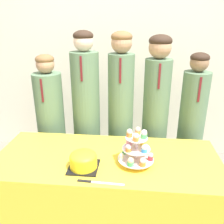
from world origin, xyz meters
name	(u,v)px	position (x,y,z in m)	size (l,w,h in m)	color
wall_back	(120,50)	(0.00, 1.80, 1.35)	(9.00, 0.06, 2.70)	beige
table	(107,194)	(0.00, 0.36, 0.36)	(1.73, 0.72, 0.71)	yellow
round_cake	(83,160)	(-0.15, 0.20, 0.78)	(0.21, 0.21, 0.13)	black
cake_knife	(93,182)	(-0.05, 0.05, 0.72)	(0.31, 0.03, 0.01)	silver
cupcake_stand	(136,148)	(0.22, 0.30, 0.84)	(0.26, 0.26, 0.28)	silver
student_0	(51,127)	(-0.65, 0.96, 0.67)	(0.28, 0.29, 1.41)	#567556
student_1	(87,118)	(-0.28, 0.96, 0.78)	(0.27, 0.27, 1.62)	#567556
student_2	(121,118)	(0.06, 0.96, 0.80)	(0.24, 0.25, 1.61)	#567556
student_3	(155,120)	(0.40, 0.96, 0.79)	(0.25, 0.25, 1.59)	#567556
student_4	(190,130)	(0.75, 0.96, 0.69)	(0.25, 0.25, 1.44)	#567556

